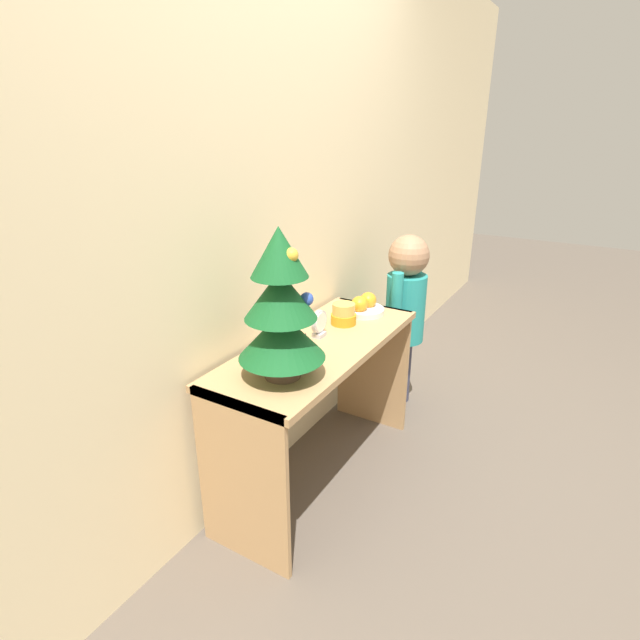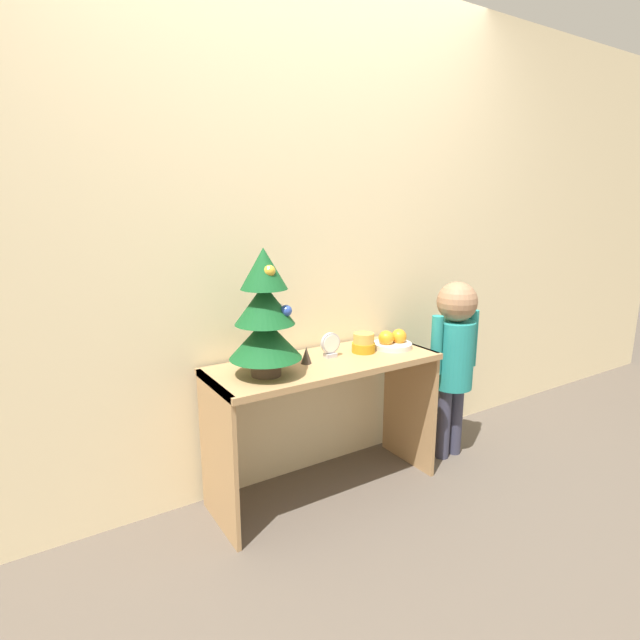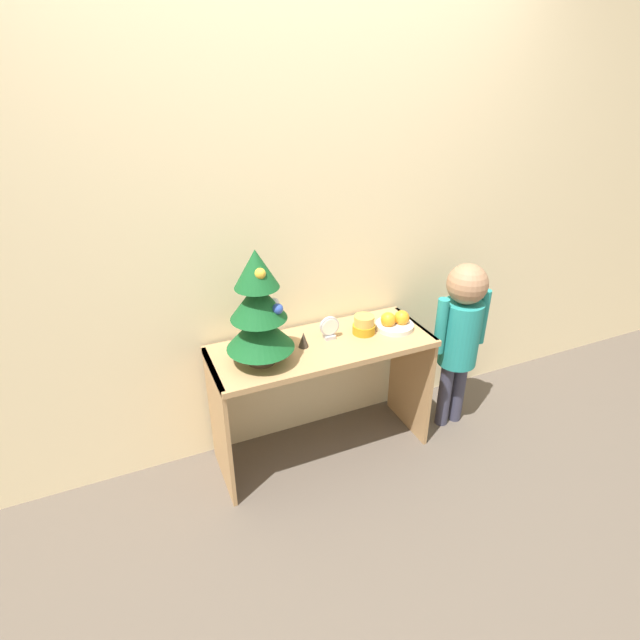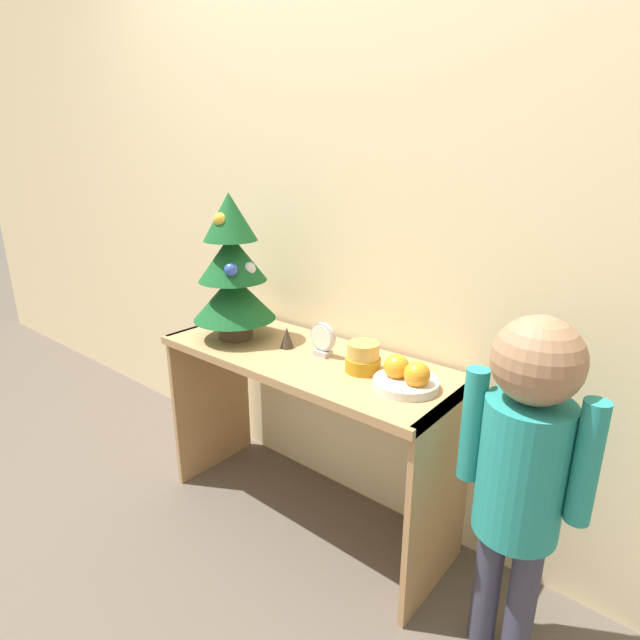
# 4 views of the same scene
# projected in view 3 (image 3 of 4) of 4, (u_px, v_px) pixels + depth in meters

# --- Properties ---
(ground_plane) EXTENTS (12.00, 12.00, 0.00)m
(ground_plane) POSITION_uv_depth(u_px,v_px,m) (339.00, 475.00, 2.63)
(ground_plane) COLOR brown
(back_wall) EXTENTS (7.00, 0.05, 2.50)m
(back_wall) POSITION_uv_depth(u_px,v_px,m) (301.00, 220.00, 2.45)
(back_wall) COLOR beige
(back_wall) RESTS_ON ground_plane
(console_table) EXTENTS (1.13, 0.44, 0.69)m
(console_table) POSITION_uv_depth(u_px,v_px,m) (322.00, 370.00, 2.57)
(console_table) COLOR tan
(console_table) RESTS_ON ground_plane
(mini_tree) EXTENTS (0.32, 0.32, 0.55)m
(mini_tree) POSITION_uv_depth(u_px,v_px,m) (259.00, 311.00, 2.23)
(mini_tree) COLOR #4C3828
(mini_tree) RESTS_ON console_table
(fruit_bowl) EXTENTS (0.20, 0.20, 0.10)m
(fruit_bowl) POSITION_uv_depth(u_px,v_px,m) (395.00, 322.00, 2.62)
(fruit_bowl) COLOR silver
(fruit_bowl) RESTS_ON console_table
(singing_bowl) EXTENTS (0.12, 0.12, 0.10)m
(singing_bowl) POSITION_uv_depth(u_px,v_px,m) (364.00, 325.00, 2.57)
(singing_bowl) COLOR #B78419
(singing_bowl) RESTS_ON console_table
(desk_clock) EXTENTS (0.10, 0.04, 0.12)m
(desk_clock) POSITION_uv_depth(u_px,v_px,m) (329.00, 328.00, 2.51)
(desk_clock) COLOR #B2B2B7
(desk_clock) RESTS_ON console_table
(figurine) EXTENTS (0.05, 0.05, 0.08)m
(figurine) POSITION_uv_depth(u_px,v_px,m) (303.00, 340.00, 2.45)
(figurine) COLOR #382D23
(figurine) RESTS_ON console_table
(child_figure) EXTENTS (0.34, 0.22, 1.01)m
(child_figure) POSITION_uv_depth(u_px,v_px,m) (461.00, 327.00, 2.74)
(child_figure) COLOR #38384C
(child_figure) RESTS_ON ground_plane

